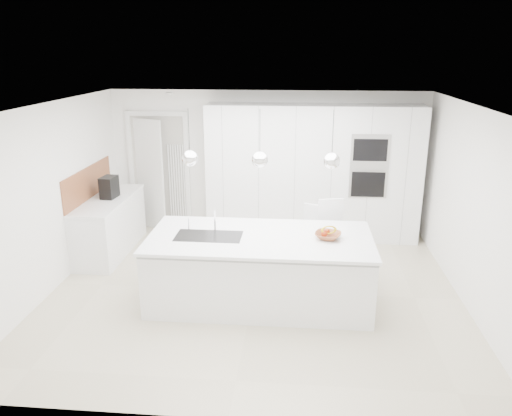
# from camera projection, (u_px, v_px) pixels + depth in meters

# --- Properties ---
(floor) EXTENTS (5.50, 5.50, 0.00)m
(floor) POSITION_uv_depth(u_px,v_px,m) (254.00, 291.00, 6.83)
(floor) COLOR beige
(floor) RESTS_ON ground
(wall_back) EXTENTS (5.50, 0.00, 5.50)m
(wall_back) POSITION_uv_depth(u_px,v_px,m) (267.00, 162.00, 8.82)
(wall_back) COLOR white
(wall_back) RESTS_ON ground
(wall_left) EXTENTS (0.00, 5.00, 5.00)m
(wall_left) POSITION_uv_depth(u_px,v_px,m) (50.00, 199.00, 6.68)
(wall_left) COLOR white
(wall_left) RESTS_ON ground
(ceiling) EXTENTS (5.50, 5.50, 0.00)m
(ceiling) POSITION_uv_depth(u_px,v_px,m) (254.00, 106.00, 6.07)
(ceiling) COLOR white
(ceiling) RESTS_ON wall_back
(tall_cabinets) EXTENTS (3.60, 0.60, 2.30)m
(tall_cabinets) POSITION_uv_depth(u_px,v_px,m) (313.00, 173.00, 8.50)
(tall_cabinets) COLOR white
(tall_cabinets) RESTS_ON floor
(oven_stack) EXTENTS (0.62, 0.04, 1.05)m
(oven_stack) POSITION_uv_depth(u_px,v_px,m) (369.00, 166.00, 8.07)
(oven_stack) COLOR #A5A5A8
(oven_stack) RESTS_ON tall_cabinets
(doorway_frame) EXTENTS (1.11, 0.08, 2.13)m
(doorway_frame) POSITION_uv_depth(u_px,v_px,m) (160.00, 173.00, 9.03)
(doorway_frame) COLOR white
(doorway_frame) RESTS_ON floor
(hallway_door) EXTENTS (0.76, 0.38, 2.00)m
(hallway_door) POSITION_uv_depth(u_px,v_px,m) (145.00, 174.00, 9.01)
(hallway_door) COLOR white
(hallway_door) RESTS_ON floor
(radiator) EXTENTS (0.32, 0.04, 1.40)m
(radiator) POSITION_uv_depth(u_px,v_px,m) (177.00, 183.00, 9.05)
(radiator) COLOR white
(radiator) RESTS_ON floor
(left_base_cabinets) EXTENTS (0.60, 1.80, 0.86)m
(left_base_cabinets) POSITION_uv_depth(u_px,v_px,m) (110.00, 227.00, 8.05)
(left_base_cabinets) COLOR white
(left_base_cabinets) RESTS_ON floor
(left_worktop) EXTENTS (0.62, 1.82, 0.04)m
(left_worktop) POSITION_uv_depth(u_px,v_px,m) (107.00, 200.00, 7.91)
(left_worktop) COLOR white
(left_worktop) RESTS_ON left_base_cabinets
(oak_backsplash) EXTENTS (0.02, 1.80, 0.50)m
(oak_backsplash) POSITION_uv_depth(u_px,v_px,m) (88.00, 183.00, 7.85)
(oak_backsplash) COLOR #955836
(oak_backsplash) RESTS_ON wall_left
(island_base) EXTENTS (2.80, 1.20, 0.86)m
(island_base) POSITION_uv_depth(u_px,v_px,m) (260.00, 272.00, 6.41)
(island_base) COLOR white
(island_base) RESTS_ON floor
(island_worktop) EXTENTS (2.84, 1.40, 0.04)m
(island_worktop) POSITION_uv_depth(u_px,v_px,m) (260.00, 238.00, 6.32)
(island_worktop) COLOR white
(island_worktop) RESTS_ON island_base
(island_sink) EXTENTS (0.84, 0.44, 0.18)m
(island_sink) POSITION_uv_depth(u_px,v_px,m) (209.00, 242.00, 6.34)
(island_sink) COLOR #3F3F42
(island_sink) RESTS_ON island_worktop
(island_tap) EXTENTS (0.02, 0.02, 0.30)m
(island_tap) POSITION_uv_depth(u_px,v_px,m) (215.00, 220.00, 6.46)
(island_tap) COLOR white
(island_tap) RESTS_ON island_worktop
(pendant_left) EXTENTS (0.20, 0.20, 0.20)m
(pendant_left) POSITION_uv_depth(u_px,v_px,m) (190.00, 158.00, 6.03)
(pendant_left) COLOR white
(pendant_left) RESTS_ON ceiling
(pendant_mid) EXTENTS (0.20, 0.20, 0.20)m
(pendant_mid) POSITION_uv_depth(u_px,v_px,m) (260.00, 160.00, 5.96)
(pendant_mid) COLOR white
(pendant_mid) RESTS_ON ceiling
(pendant_right) EXTENTS (0.20, 0.20, 0.20)m
(pendant_right) POSITION_uv_depth(u_px,v_px,m) (331.00, 161.00, 5.89)
(pendant_right) COLOR white
(pendant_right) RESTS_ON ceiling
(fruit_bowl) EXTENTS (0.39, 0.39, 0.08)m
(fruit_bowl) POSITION_uv_depth(u_px,v_px,m) (328.00, 236.00, 6.23)
(fruit_bowl) COLOR #955836
(fruit_bowl) RESTS_ON island_worktop
(espresso_machine) EXTENTS (0.23, 0.34, 0.34)m
(espresso_machine) POSITION_uv_depth(u_px,v_px,m) (109.00, 187.00, 7.91)
(espresso_machine) COLOR black
(espresso_machine) RESTS_ON left_worktop
(bar_stool_left) EXTENTS (0.50, 0.56, 1.02)m
(bar_stool_left) POSITION_uv_depth(u_px,v_px,m) (313.00, 241.00, 7.22)
(bar_stool_left) COLOR white
(bar_stool_left) RESTS_ON floor
(bar_stool_right) EXTENTS (0.49, 0.60, 1.14)m
(bar_stool_right) POSITION_uv_depth(u_px,v_px,m) (330.00, 241.00, 7.06)
(bar_stool_right) COLOR white
(bar_stool_right) RESTS_ON floor
(apple_a) EXTENTS (0.08, 0.08, 0.08)m
(apple_a) POSITION_uv_depth(u_px,v_px,m) (327.00, 232.00, 6.28)
(apple_a) COLOR #A72F0F
(apple_a) RESTS_ON fruit_bowl
(apple_b) EXTENTS (0.08, 0.08, 0.08)m
(apple_b) POSITION_uv_depth(u_px,v_px,m) (324.00, 234.00, 6.20)
(apple_b) COLOR #A72F0F
(apple_b) RESTS_ON fruit_bowl
(banana_bunch) EXTENTS (0.23, 0.17, 0.21)m
(banana_bunch) POSITION_uv_depth(u_px,v_px,m) (329.00, 230.00, 6.21)
(banana_bunch) COLOR gold
(banana_bunch) RESTS_ON fruit_bowl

